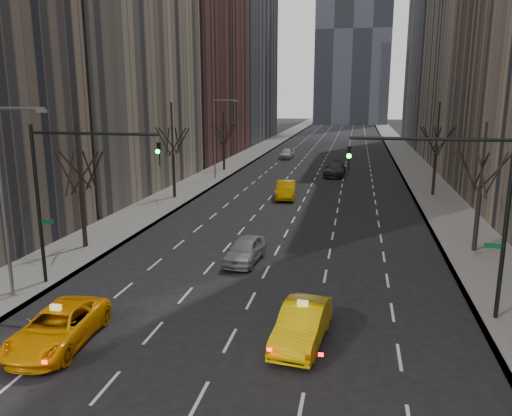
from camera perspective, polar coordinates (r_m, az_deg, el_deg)
The scene contains 18 objects.
sidewalk_left at distance 81.89m, azimuth -0.57°, elevation 6.17°, with size 4.50×320.00×0.15m, color slate.
sidewalk_right at distance 80.50m, azimuth 16.84°, elevation 5.51°, with size 4.50×320.00×0.15m, color slate.
bld_left_far at distance 80.93m, azimuth -8.14°, elevation 21.54°, with size 14.00×28.00×44.00m, color brown.
tree_lw_b at distance 32.70m, azimuth -19.34°, elevation 1.85°, with size 3.36×3.50×7.82m.
tree_lw_c at distance 46.95m, azimuth -9.45°, elevation 5.92°, with size 3.36×3.50×8.74m.
tree_lw_d at distance 64.05m, azimuth -3.71°, elevation 7.43°, with size 3.36×3.50×7.36m.
tree_rw_b at distance 32.95m, azimuth 24.18°, elevation 1.52°, with size 3.36×3.50×7.82m.
tree_rw_c at distance 50.43m, azimuth 19.86°, elevation 5.80°, with size 3.36×3.50×8.74m.
traffic_mast_left at distance 25.87m, azimuth -20.80°, elevation 3.00°, with size 6.69×0.39×8.00m.
traffic_mast_right at distance 22.41m, azimuth 22.80°, elevation 1.42°, with size 6.69×0.39×8.00m.
streetlight_near at distance 25.23m, azimuth -26.55°, elevation 2.55°, with size 2.83×0.22×9.00m.
streetlight_far at distance 56.85m, azimuth -4.45°, elevation 8.82°, with size 2.83×0.22×9.00m.
taxi_suv at distance 21.30m, azimuth -21.71°, elevation -12.56°, with size 2.39×5.19×1.44m, color #FFA305.
taxi_sedan at distance 20.08m, azimuth 5.30°, elevation -13.09°, with size 1.62×4.66×1.53m, color #F8C105.
silver_sedan_ahead at distance 29.04m, azimuth -1.27°, elevation -4.82°, with size 1.72×4.29×1.46m, color #93959A.
far_taxi at distance 47.03m, azimuth 3.44°, elevation 2.09°, with size 1.71×4.90×1.61m, color #ECA304.
far_suv_grey at distance 60.75m, azimuth 9.02°, elevation 4.43°, with size 2.37×5.84×1.70m, color #2B2C30.
far_car_white at distance 76.77m, azimuth 3.51°, elevation 6.22°, with size 1.81×4.49×1.53m, color silver.
Camera 1 is at (4.60, -9.58, 9.52)m, focal length 35.00 mm.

